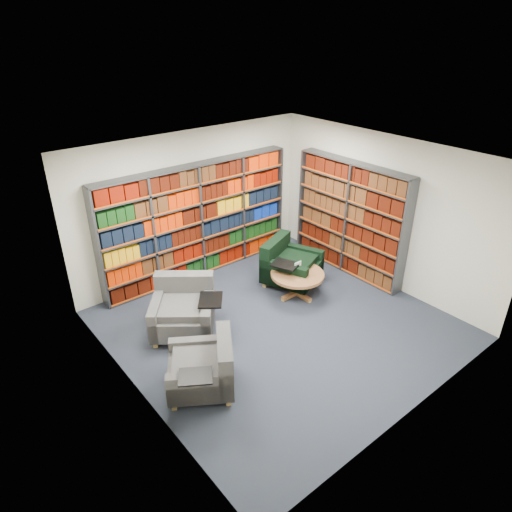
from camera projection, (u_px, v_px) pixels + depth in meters
room_shell at (281, 250)px, 6.97m from camera, size 5.02×5.02×2.82m
bookshelf_back at (199, 221)px, 8.72m from camera, size 4.00×0.28×2.20m
bookshelf_right at (350, 219)px, 8.83m from camera, size 0.28×2.50×2.20m
chair_teal_left at (184, 310)px, 7.38m from camera, size 1.35×1.35×0.87m
chair_green_right at (288, 266)px, 8.71m from camera, size 1.26×1.22×0.85m
chair_teal_front at (207, 369)px, 6.19m from camera, size 1.20×1.20×0.79m
coffee_table at (297, 278)px, 8.28m from camera, size 0.97×0.97×0.68m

